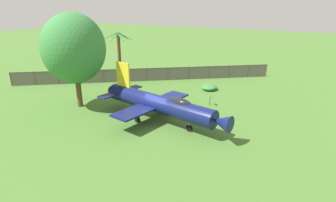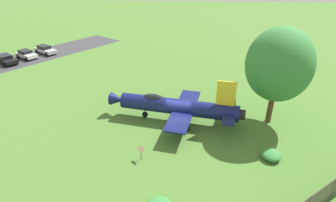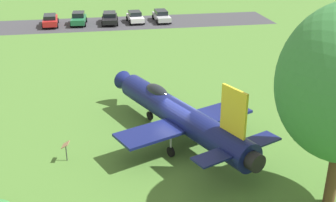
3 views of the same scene
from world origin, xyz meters
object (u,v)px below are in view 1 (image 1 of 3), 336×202
at_px(shrub_near_fence, 124,90).
at_px(info_plaque, 210,98).
at_px(display_jet, 161,104).
at_px(shrub_by_tree, 209,87).
at_px(shade_tree, 74,49).
at_px(palm_tree, 119,54).

relative_size(shrub_near_fence, info_plaque, 1.54).
height_order(display_jet, shrub_by_tree, display_jet).
relative_size(shade_tree, info_plaque, 8.52).
bearing_deg(info_plaque, display_jet, -20.70).
bearing_deg(shrub_near_fence, shade_tree, -11.44).
distance_m(shrub_near_fence, shrub_by_tree, 10.79).
relative_size(display_jet, shade_tree, 1.43).
bearing_deg(shrub_by_tree, display_jet, -1.47).
relative_size(shrub_by_tree, info_plaque, 1.87).
distance_m(display_jet, shade_tree, 10.66).
height_order(shade_tree, info_plaque, shade_tree).
height_order(shade_tree, shrub_near_fence, shade_tree).
xyz_separation_m(shade_tree, shrub_by_tree, (-12.37, 9.96, -5.85)).
relative_size(palm_tree, shrub_near_fence, 3.74).
xyz_separation_m(shrub_near_fence, info_plaque, (-1.05, 10.84, 0.51)).
bearing_deg(info_plaque, shade_tree, -59.53).
distance_m(shrub_by_tree, info_plaque, 5.70).
distance_m(display_jet, info_plaque, 6.85).
xyz_separation_m(display_jet, shrub_near_fence, (-5.30, -8.44, -1.41)).
bearing_deg(shade_tree, info_plaque, 120.47).
bearing_deg(palm_tree, info_plaque, 74.25).
relative_size(display_jet, shrub_near_fence, 7.93).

